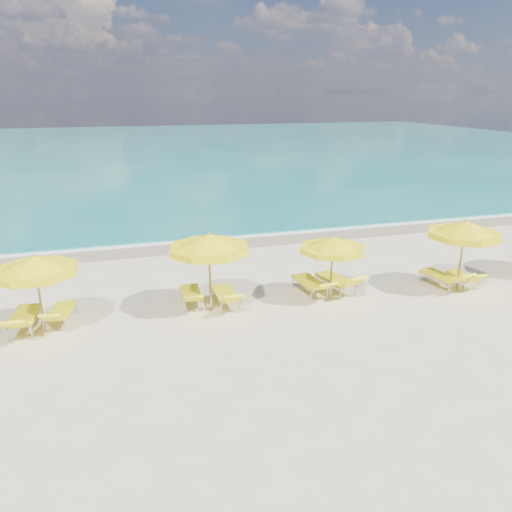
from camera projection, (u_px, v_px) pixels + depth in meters
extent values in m
plane|color=beige|center=(270.00, 307.00, 15.60)|extent=(120.00, 120.00, 0.00)
cube|color=#14736C|center=(145.00, 148.00, 59.30)|extent=(120.00, 80.00, 0.30)
cube|color=tan|center=(219.00, 242.00, 22.34)|extent=(120.00, 2.60, 0.01)
cube|color=white|center=(215.00, 237.00, 23.07)|extent=(120.00, 1.20, 0.03)
cube|color=white|center=(84.00, 206.00, 29.45)|extent=(14.00, 0.36, 0.05)
cube|color=white|center=(272.00, 176.00, 39.61)|extent=(18.00, 0.30, 0.05)
cylinder|color=#A38351|center=(39.00, 296.00, 13.62)|extent=(0.07, 0.07, 2.20)
cone|color=#FFEF0D|center=(35.00, 264.00, 13.33)|extent=(2.90, 2.90, 0.44)
cylinder|color=#FFEF0D|center=(36.00, 271.00, 13.40)|extent=(2.92, 2.92, 0.18)
sphere|color=#A38351|center=(34.00, 256.00, 13.26)|extent=(0.10, 0.10, 0.10)
cylinder|color=#A38351|center=(210.00, 273.00, 15.00)|extent=(0.07, 0.07, 2.39)
cone|color=#FFEF0D|center=(209.00, 242.00, 14.69)|extent=(2.88, 2.88, 0.48)
cylinder|color=#FFEF0D|center=(209.00, 249.00, 14.76)|extent=(2.91, 2.91, 0.19)
sphere|color=#A38351|center=(209.00, 234.00, 14.61)|extent=(0.11, 0.11, 0.11)
cylinder|color=#A38351|center=(332.00, 269.00, 15.87)|extent=(0.06, 0.06, 2.06)
cone|color=#FFEF0D|center=(333.00, 243.00, 15.60)|extent=(2.30, 2.30, 0.41)
cylinder|color=#FFEF0D|center=(333.00, 249.00, 15.66)|extent=(2.32, 2.32, 0.16)
sphere|color=#A38351|center=(333.00, 237.00, 15.54)|extent=(0.09, 0.09, 0.09)
cylinder|color=#A38351|center=(461.00, 256.00, 16.62)|extent=(0.07, 0.07, 2.35)
cone|color=#FFEF0D|center=(465.00, 228.00, 16.31)|extent=(2.92, 2.92, 0.47)
cylinder|color=#FFEF0D|center=(464.00, 235.00, 16.39)|extent=(2.95, 2.95, 0.19)
sphere|color=#A38351|center=(466.00, 221.00, 16.24)|extent=(0.10, 0.10, 0.10)
cube|color=#FFF30F|center=(25.00, 315.00, 14.03)|extent=(0.77, 1.50, 0.09)
cube|color=#FFF30F|center=(15.00, 324.00, 13.03)|extent=(0.70, 0.67, 0.46)
cube|color=#FFF30F|center=(62.00, 310.00, 14.46)|extent=(0.80, 1.36, 0.08)
cube|color=#FFF30F|center=(52.00, 318.00, 13.57)|extent=(0.66, 0.63, 0.42)
cube|color=#FFF30F|center=(191.00, 292.00, 15.72)|extent=(0.67, 1.34, 0.08)
cube|color=#FFF30F|center=(193.00, 299.00, 14.83)|extent=(0.62, 0.60, 0.40)
cube|color=#FFF30F|center=(225.00, 293.00, 15.64)|extent=(0.62, 1.35, 0.08)
cube|color=#FFF30F|center=(232.00, 299.00, 14.75)|extent=(0.61, 0.57, 0.44)
cube|color=#FFF30F|center=(309.00, 281.00, 16.55)|extent=(0.78, 1.48, 0.09)
cube|color=#FFF30F|center=(324.00, 287.00, 15.62)|extent=(0.70, 0.68, 0.43)
cube|color=#FFF30F|center=(335.00, 279.00, 16.75)|extent=(0.92, 1.55, 0.09)
cube|color=#FFF30F|center=(354.00, 282.00, 15.85)|extent=(0.75, 0.70, 0.50)
cube|color=#FFF30F|center=(440.00, 276.00, 17.13)|extent=(0.86, 1.46, 0.08)
cube|color=#FFF30F|center=(463.00, 279.00, 16.28)|extent=(0.71, 0.67, 0.46)
cube|color=#FFF30F|center=(462.00, 276.00, 17.28)|extent=(0.60, 1.19, 0.07)
cube|color=#FFF30F|center=(476.00, 279.00, 16.50)|extent=(0.55, 0.49, 0.41)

